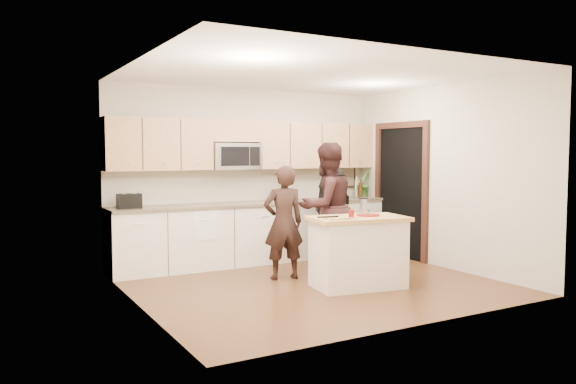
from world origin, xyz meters
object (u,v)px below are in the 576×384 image
island (358,252)px  woman_right (333,204)px  woman_left (283,222)px  woman_center (327,207)px  toaster (129,201)px

island → woman_right: woman_right is taller
island → woman_left: woman_left is taller
island → woman_center: woman_center is taller
woman_left → woman_right: (1.19, 0.59, 0.15)m
toaster → woman_left: (1.76, -1.21, -0.27)m
woman_left → woman_right: bearing=-142.8°
island → woman_left: bearing=133.8°
toaster → woman_center: woman_center is taller
woman_center → woman_right: woman_center is taller
island → woman_right: size_ratio=0.71×
woman_left → woman_center: 0.80m
woman_right → island: bearing=36.6°
toaster → woman_center: 2.76m
island → woman_right: (0.60, 1.46, 0.46)m
toaster → woman_right: size_ratio=0.17×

